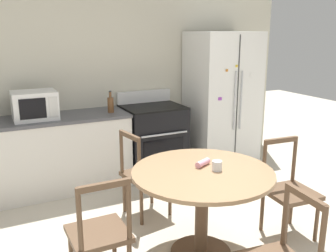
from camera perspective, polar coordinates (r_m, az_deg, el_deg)
The scene contains 12 objects.
back_wall at distance 4.98m, azimuth -8.95°, elevation 7.65°, with size 5.20×0.10×2.60m.
kitchen_counter at distance 4.60m, azimuth -20.04°, elevation -4.49°, with size 2.27×0.64×0.90m.
refrigerator at distance 5.30m, azimuth 8.18°, elevation 4.02°, with size 0.89×0.74×1.85m.
oven_range at distance 4.94m, azimuth -2.29°, elevation -2.08°, with size 0.76×0.68×1.08m.
microwave at distance 4.44m, azimuth -19.66°, elevation 3.00°, with size 0.47×0.39×0.32m.
counter_bottle at distance 4.59m, azimuth -8.74°, elevation 3.29°, with size 0.08×0.08×0.26m.
dining_table at distance 3.14m, azimuth 5.23°, elevation -9.41°, with size 1.17×1.17×0.76m.
dining_chair_left at distance 2.87m, azimuth -10.39°, elevation -15.98°, with size 0.42×0.42×0.90m.
dining_chair_right at distance 3.67m, azimuth 17.90°, elevation -9.44°, with size 0.45×0.45×0.90m.
dining_chair_far at distance 3.86m, azimuth -3.66°, elevation -7.47°, with size 0.48×0.48×0.90m.
candle_glass at distance 3.09m, azimuth 7.48°, elevation -6.11°, with size 0.08×0.08×0.08m.
folded_napkin at distance 3.18m, azimuth 5.33°, elevation -5.62°, with size 0.17×0.12×0.05m.
Camera 1 is at (-1.49, -2.06, 1.88)m, focal length 40.00 mm.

